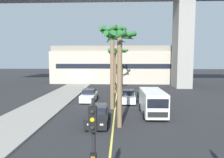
% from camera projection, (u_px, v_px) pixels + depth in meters
% --- Properties ---
extents(sidewalk_left, '(4.80, 80.00, 0.15)m').
position_uv_depth(sidewalk_left, '(13.00, 125.00, 16.49)').
color(sidewalk_left, gray).
rests_on(sidewalk_left, ground).
extents(lane_stripe_center, '(0.14, 56.00, 0.01)m').
position_uv_depth(lane_stripe_center, '(115.00, 105.00, 24.13)').
color(lane_stripe_center, '#DBCC4C').
rests_on(lane_stripe_center, ground).
extents(pier_building_backdrop, '(29.25, 8.04, 8.16)m').
position_uv_depth(pier_building_backdrop, '(118.00, 65.00, 47.23)').
color(pier_building_backdrop, '#BCB29E').
rests_on(pier_building_backdrop, ground).
extents(car_queue_front, '(1.89, 4.13, 1.56)m').
position_uv_depth(car_queue_front, '(145.00, 94.00, 27.14)').
color(car_queue_front, '#0C4728').
rests_on(car_queue_front, ground).
extents(car_queue_second, '(1.92, 4.15, 1.56)m').
position_uv_depth(car_queue_second, '(128.00, 97.00, 25.47)').
color(car_queue_second, white).
rests_on(car_queue_second, ground).
extents(car_queue_third, '(1.90, 4.13, 1.56)m').
position_uv_depth(car_queue_third, '(89.00, 96.00, 26.11)').
color(car_queue_third, white).
rests_on(car_queue_third, ground).
extents(car_queue_fourth, '(1.88, 4.13, 1.56)m').
position_uv_depth(car_queue_fourth, '(98.00, 115.00, 17.00)').
color(car_queue_fourth, black).
rests_on(car_queue_fourth, ground).
extents(delivery_van, '(2.23, 5.28, 2.36)m').
position_uv_depth(delivery_van, '(153.00, 102.00, 19.73)').
color(delivery_van, silver).
rests_on(delivery_van, ground).
extents(traffic_light_median_near, '(0.24, 0.37, 4.20)m').
position_uv_depth(traffic_light_median_near, '(93.00, 147.00, 6.29)').
color(traffic_light_median_near, black).
rests_on(traffic_light_median_near, ground).
extents(palm_tree_near_median, '(3.68, 3.69, 7.21)m').
position_uv_depth(palm_tree_near_median, '(118.00, 56.00, 37.78)').
color(palm_tree_near_median, brown).
rests_on(palm_tree_near_median, ground).
extents(palm_tree_mid_median, '(2.74, 2.84, 7.07)m').
position_uv_depth(palm_tree_mid_median, '(115.00, 59.00, 32.22)').
color(palm_tree_mid_median, brown).
rests_on(palm_tree_mid_median, ground).
extents(palm_tree_far_median, '(2.97, 2.97, 8.80)m').
position_uv_depth(palm_tree_far_median, '(112.00, 44.00, 21.57)').
color(palm_tree_far_median, brown).
rests_on(palm_tree_far_median, ground).
extents(palm_tree_farthest_median, '(2.57, 2.64, 7.58)m').
position_uv_depth(palm_tree_farthest_median, '(120.00, 51.00, 15.73)').
color(palm_tree_farthest_median, brown).
rests_on(palm_tree_farthest_median, ground).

